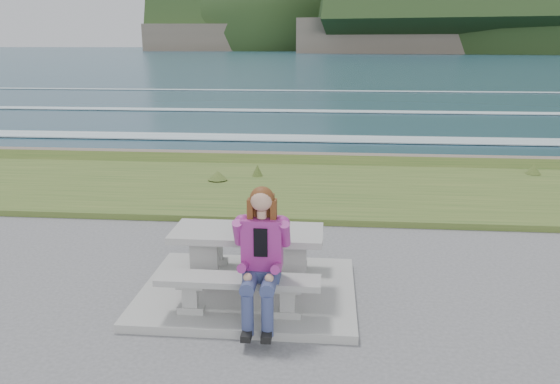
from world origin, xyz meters
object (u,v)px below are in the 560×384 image
at_px(bench_landward, 238,286).
at_px(picnic_table, 248,243).
at_px(seated_woman, 261,276).
at_px(bench_seaward, 256,241).

bearing_deg(bench_landward, picnic_table, 90.00).
bearing_deg(seated_woman, bench_landward, 152.25).
bearing_deg(seated_woman, picnic_table, 107.65).
height_order(picnic_table, seated_woman, seated_woman).
relative_size(picnic_table, seated_woman, 1.22).
xyz_separation_m(picnic_table, bench_landward, (0.00, -0.70, -0.23)).
distance_m(picnic_table, seated_woman, 0.88).
relative_size(bench_landward, seated_woman, 1.22).
bearing_deg(bench_seaward, seated_woman, -80.25).
bearing_deg(bench_landward, seated_woman, -27.91).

